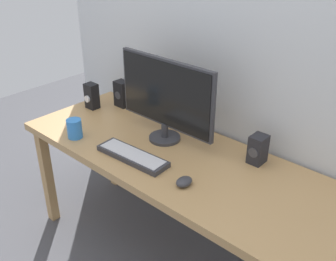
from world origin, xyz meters
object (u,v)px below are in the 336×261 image
at_px(keyboard_primary, 132,156).
at_px(audio_controller, 92,96).
at_px(mouse, 184,182).
at_px(speaker_right, 258,149).
at_px(desk, 174,166).
at_px(coffee_mug, 75,129).
at_px(monitor, 166,97).
at_px(speaker_left, 122,94).

distance_m(keyboard_primary, audio_controller, 0.67).
xyz_separation_m(mouse, speaker_right, (0.14, 0.38, 0.05)).
relative_size(desk, speaker_right, 12.29).
bearing_deg(desk, coffee_mug, -156.25).
bearing_deg(audio_controller, monitor, 1.53).
xyz_separation_m(speaker_right, audio_controller, (-1.09, -0.14, 0.01)).
distance_m(audio_controller, coffee_mug, 0.38).
height_order(monitor, keyboard_primary, monitor).
distance_m(monitor, speaker_left, 0.53).
distance_m(mouse, audio_controller, 0.99).
bearing_deg(desk, mouse, -39.17).
bearing_deg(audio_controller, keyboard_primary, -21.26).
bearing_deg(speaker_right, audio_controller, -172.75).
distance_m(monitor, keyboard_primary, 0.34).
height_order(speaker_right, coffee_mug, speaker_right).
distance_m(monitor, coffee_mug, 0.52).
relative_size(speaker_right, audio_controller, 0.90).
relative_size(keyboard_primary, speaker_left, 2.42).
height_order(monitor, coffee_mug, monitor).
bearing_deg(coffee_mug, speaker_right, 27.26).
distance_m(speaker_left, audio_controller, 0.19).
bearing_deg(monitor, audio_controller, -178.47).
bearing_deg(audio_controller, speaker_right, 7.25).
relative_size(monitor, mouse, 7.14).
distance_m(speaker_right, speaker_left, 0.98).
relative_size(mouse, audio_controller, 0.53).
xyz_separation_m(desk, monitor, (-0.14, 0.09, 0.31)).
height_order(keyboard_primary, coffee_mug, coffee_mug).
height_order(desk, audio_controller, audio_controller).
bearing_deg(mouse, keyboard_primary, -180.00).
bearing_deg(speaker_right, coffee_mug, -152.74).
height_order(desk, monitor, monitor).
height_order(mouse, speaker_right, speaker_right).
bearing_deg(monitor, coffee_mug, -139.41).
height_order(monitor, speaker_left, monitor).
distance_m(mouse, coffee_mug, 0.72).
bearing_deg(desk, audio_controller, 174.22).
height_order(desk, keyboard_primary, keyboard_primary).
bearing_deg(audio_controller, coffee_mug, -51.96).
xyz_separation_m(mouse, coffee_mug, (-0.72, -0.06, 0.03)).
bearing_deg(coffee_mug, mouse, 4.72).
relative_size(desk, audio_controller, 11.02).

